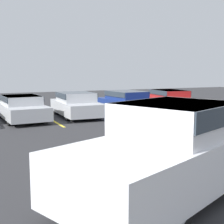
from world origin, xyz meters
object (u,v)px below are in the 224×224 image
object	(u,v)px
parked_sedan_e	(170,100)
wheel_stop_curb	(22,111)
parked_sedan_d	(127,102)
parked_sedan_c	(76,104)
pickup_truck	(184,146)
parked_sedan_b	(22,107)

from	to	relation	value
parked_sedan_e	wheel_stop_curb	distance (m)	8.82
parked_sedan_d	parked_sedan_c	bearing A→B (deg)	-99.72
parked_sedan_c	wheel_stop_curb	world-z (taller)	parked_sedan_c
parked_sedan_d	parked_sedan_e	distance (m)	2.92
pickup_truck	parked_sedan_c	xyz separation A→B (m)	(1.28, 10.77, -0.24)
parked_sedan_b	parked_sedan_d	bearing A→B (deg)	86.04
parked_sedan_b	parked_sedan_d	xyz separation A→B (m)	(5.79, -0.05, 0.03)
wheel_stop_curb	parked_sedan_e	bearing A→B (deg)	-20.62
parked_sedan_d	parked_sedan_b	bearing A→B (deg)	-96.42
pickup_truck	wheel_stop_curb	world-z (taller)	pickup_truck
wheel_stop_curb	parked_sedan_d	bearing A→B (deg)	-30.55
parked_sedan_b	pickup_truck	bearing A→B (deg)	4.90
parked_sedan_b	parked_sedan_d	world-z (taller)	parked_sedan_d
pickup_truck	parked_sedan_b	xyz separation A→B (m)	(-1.56, 10.63, -0.27)
pickup_truck	parked_sedan_d	size ratio (longest dim) A/B	1.42
parked_sedan_d	parked_sedan_e	bearing A→B (deg)	84.80
parked_sedan_b	wheel_stop_curb	xyz separation A→B (m)	(0.47, 3.09, -0.58)
pickup_truck	parked_sedan_e	xyz separation A→B (m)	(7.15, 10.62, -0.24)
parked_sedan_b	parked_sedan_e	xyz separation A→B (m)	(8.71, -0.01, 0.02)
parked_sedan_e	parked_sedan_d	bearing A→B (deg)	-83.27
parked_sedan_e	wheel_stop_curb	xyz separation A→B (m)	(-8.24, 3.10, -0.60)
parked_sedan_b	parked_sedan_e	bearing A→B (deg)	86.45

